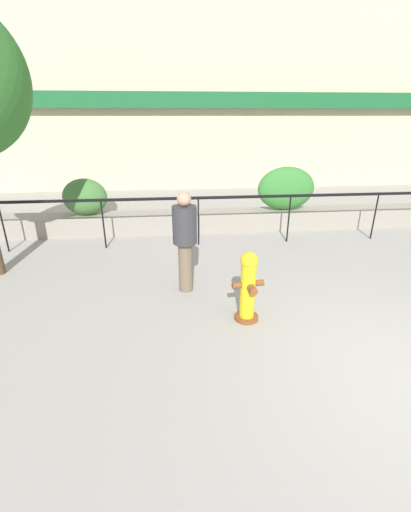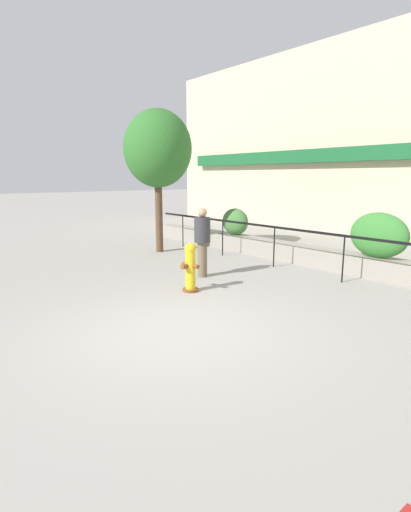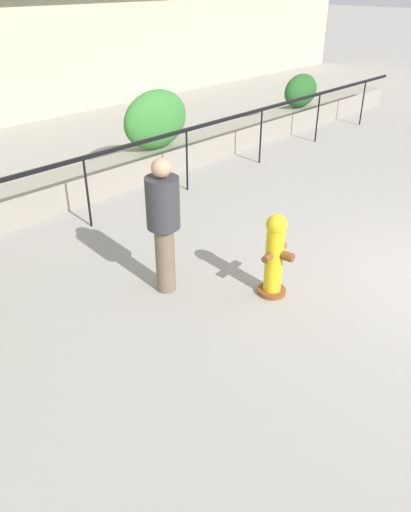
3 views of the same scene
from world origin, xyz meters
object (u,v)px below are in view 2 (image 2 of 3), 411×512
at_px(pedestrian, 202,238).
at_px(hedge_bush_0, 235,222).
at_px(hedge_bush_1, 379,235).
at_px(street_tree, 157,149).
at_px(fire_hydrant, 190,267).

bearing_deg(pedestrian, hedge_bush_0, 125.03).
relative_size(hedge_bush_1, street_tree, 0.33).
distance_m(street_tree, pedestrian, 4.40).
bearing_deg(pedestrian, fire_hydrant, -50.16).
distance_m(hedge_bush_0, street_tree, 3.53).
height_order(fire_hydrant, street_tree, street_tree).
bearing_deg(fire_hydrant, hedge_bush_1, 65.99).
distance_m(hedge_bush_1, pedestrian, 4.35).
relative_size(hedge_bush_1, fire_hydrant, 1.39).
distance_m(hedge_bush_0, pedestrian, 4.07).
height_order(hedge_bush_1, pedestrian, pedestrian).
bearing_deg(hedge_bush_0, street_tree, -118.47).
relative_size(hedge_bush_0, street_tree, 0.24).
relative_size(hedge_bush_0, fire_hydrant, 1.00).
xyz_separation_m(hedge_bush_0, fire_hydrant, (3.19, -4.36, -0.40)).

